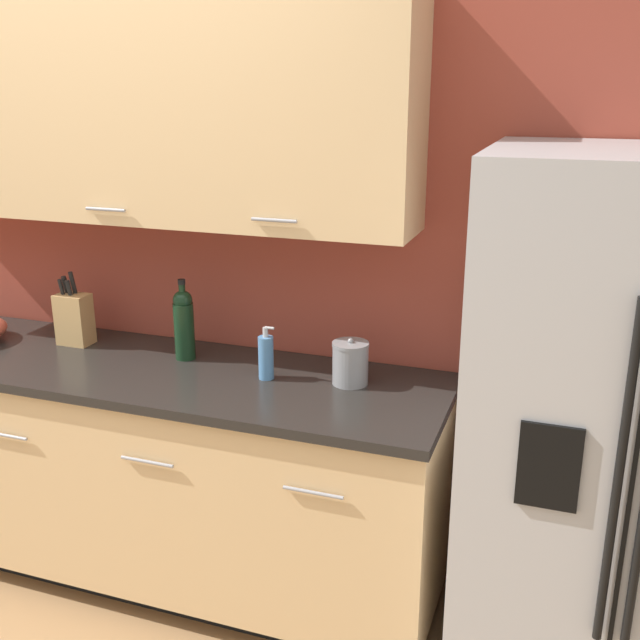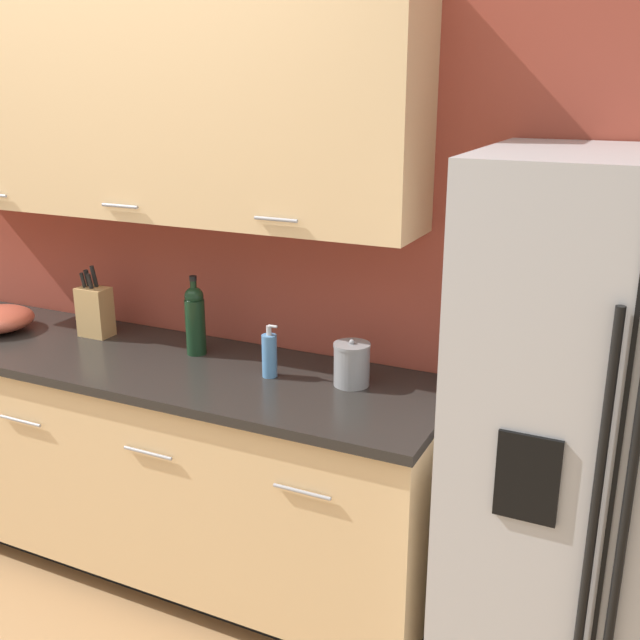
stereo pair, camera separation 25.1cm
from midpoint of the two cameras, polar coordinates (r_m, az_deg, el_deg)
name	(u,v)px [view 1 (the left image)]	position (r m, az deg, el deg)	size (l,w,h in m)	color
wall_back	(120,202)	(3.15, -17.27, 8.57)	(10.00, 0.39, 2.60)	#993D2D
counter_unit	(130,465)	(3.16, -16.54, -10.61)	(2.51, 0.64, 0.90)	black
refrigerator	(624,447)	(2.40, 19.38, -9.21)	(0.90, 0.76, 1.75)	#B2B2B5
knife_block	(74,318)	(3.20, -20.40, 0.10)	(0.13, 0.09, 0.30)	tan
wine_bottle	(184,323)	(2.90, -12.79, -0.25)	(0.08, 0.08, 0.31)	black
soap_dispenser	(266,357)	(2.67, -6.83, -2.86)	(0.06, 0.05, 0.20)	#4C7FB2
steel_canister	(350,363)	(2.61, -0.42, -3.34)	(0.13, 0.13, 0.17)	gray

